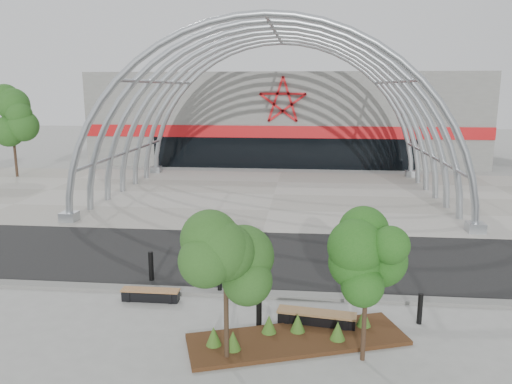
{
  "coord_description": "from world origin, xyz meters",
  "views": [
    {
      "loc": [
        1.97,
        -15.56,
        6.74
      ],
      "look_at": [
        0.0,
        4.0,
        2.6
      ],
      "focal_mm": 35.0,
      "sensor_mm": 36.0,
      "label": 1
    }
  ],
  "objects_px": {
    "street_tree_0": "(226,258)",
    "bollard_2": "(258,280)",
    "street_tree_1": "(367,265)",
    "bench_1": "(316,320)",
    "bench_0": "(151,295)"
  },
  "relations": [
    {
      "from": "street_tree_0",
      "to": "bench_1",
      "type": "bearing_deg",
      "value": 41.69
    },
    {
      "from": "street_tree_0",
      "to": "bollard_2",
      "type": "height_order",
      "value": "street_tree_0"
    },
    {
      "from": "street_tree_0",
      "to": "bench_1",
      "type": "relative_size",
      "value": 1.65
    },
    {
      "from": "street_tree_1",
      "to": "street_tree_0",
      "type": "bearing_deg",
      "value": -173.7
    },
    {
      "from": "bollard_2",
      "to": "street_tree_1",
      "type": "bearing_deg",
      "value": -52.51
    },
    {
      "from": "street_tree_0",
      "to": "street_tree_1",
      "type": "height_order",
      "value": "street_tree_0"
    },
    {
      "from": "bench_0",
      "to": "bench_1",
      "type": "height_order",
      "value": "bench_1"
    },
    {
      "from": "bench_0",
      "to": "bench_1",
      "type": "relative_size",
      "value": 0.82
    },
    {
      "from": "bench_1",
      "to": "bollard_2",
      "type": "height_order",
      "value": "bollard_2"
    },
    {
      "from": "street_tree_1",
      "to": "bench_1",
      "type": "height_order",
      "value": "street_tree_1"
    },
    {
      "from": "street_tree_0",
      "to": "bench_0",
      "type": "height_order",
      "value": "street_tree_0"
    },
    {
      "from": "bench_1",
      "to": "bollard_2",
      "type": "bearing_deg",
      "value": 129.62
    },
    {
      "from": "street_tree_0",
      "to": "bench_0",
      "type": "relative_size",
      "value": 2.02
    },
    {
      "from": "street_tree_0",
      "to": "bollard_2",
      "type": "bearing_deg",
      "value": 84.92
    },
    {
      "from": "street_tree_1",
      "to": "bench_1",
      "type": "bearing_deg",
      "value": 124.33
    }
  ]
}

